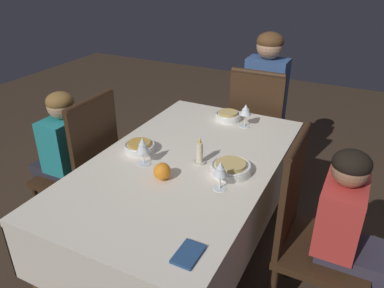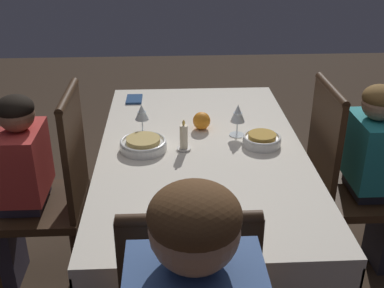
% 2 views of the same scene
% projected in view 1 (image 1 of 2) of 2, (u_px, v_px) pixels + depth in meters
% --- Properties ---
extents(ground_plane, '(8.00, 8.00, 0.00)m').
position_uv_depth(ground_plane, '(186.00, 261.00, 2.32)').
color(ground_plane, '#3D2D21').
extents(dining_table, '(1.57, 0.92, 0.72)m').
position_uv_depth(dining_table, '(185.00, 175.00, 2.03)').
color(dining_table, silver).
rests_on(dining_table, ground_plane).
extents(chair_east, '(0.43, 0.42, 0.99)m').
position_uv_depth(chair_east, '(258.00, 126.00, 2.85)').
color(chair_east, '#382314').
rests_on(chair_east, ground_plane).
extents(chair_south, '(0.42, 0.43, 0.99)m').
position_uv_depth(chair_south, '(310.00, 230.00, 1.79)').
color(chair_south, '#382314').
rests_on(chair_south, ground_plane).
extents(chair_north, '(0.42, 0.43, 0.99)m').
position_uv_depth(chair_north, '(84.00, 166.00, 2.32)').
color(chair_north, '#382314').
rests_on(chair_north, ground_plane).
extents(person_adult_denim, '(0.34, 0.30, 1.21)m').
position_uv_depth(person_adult_denim, '(266.00, 100.00, 2.90)').
color(person_adult_denim, '#4C4233').
rests_on(person_adult_denim, ground_plane).
extents(person_child_red, '(0.30, 0.33, 0.98)m').
position_uv_depth(person_child_red, '(350.00, 239.00, 1.71)').
color(person_child_red, '#383342').
rests_on(person_child_red, ground_plane).
extents(person_child_teal, '(0.30, 0.33, 0.99)m').
position_uv_depth(person_child_teal, '(62.00, 157.00, 2.39)').
color(person_child_teal, '#282833').
rests_on(person_child_teal, ground_plane).
extents(bowl_east, '(0.17, 0.17, 0.06)m').
position_uv_depth(bowl_east, '(228.00, 116.00, 2.46)').
color(bowl_east, white).
rests_on(bowl_east, dining_table).
extents(wine_glass_east, '(0.07, 0.07, 0.15)m').
position_uv_depth(wine_glass_east, '(246.00, 110.00, 2.33)').
color(wine_glass_east, white).
rests_on(wine_glass_east, dining_table).
extents(bowl_south, '(0.21, 0.21, 0.06)m').
position_uv_depth(bowl_south, '(231.00, 168.00, 1.87)').
color(bowl_south, white).
rests_on(bowl_south, dining_table).
extents(wine_glass_south, '(0.07, 0.07, 0.15)m').
position_uv_depth(wine_glass_south, '(220.00, 170.00, 1.70)').
color(wine_glass_south, white).
rests_on(wine_glass_south, dining_table).
extents(bowl_north, '(0.17, 0.17, 0.06)m').
position_uv_depth(bowl_north, '(140.00, 147.00, 2.07)').
color(bowl_north, white).
rests_on(bowl_north, dining_table).
extents(wine_glass_north, '(0.07, 0.07, 0.16)m').
position_uv_depth(wine_glass_north, '(143.00, 146.00, 1.91)').
color(wine_glass_north, white).
rests_on(wine_glass_north, dining_table).
extents(candle_centerpiece, '(0.06, 0.06, 0.14)m').
position_uv_depth(candle_centerpiece, '(200.00, 154.00, 1.94)').
color(candle_centerpiece, beige).
rests_on(candle_centerpiece, dining_table).
extents(orange_fruit, '(0.09, 0.09, 0.09)m').
position_uv_depth(orange_fruit, '(162.00, 171.00, 1.81)').
color(orange_fruit, orange).
rests_on(orange_fruit, dining_table).
extents(napkin_red_folded, '(0.13, 0.09, 0.01)m').
position_uv_depth(napkin_red_folded, '(188.00, 254.00, 1.37)').
color(napkin_red_folded, navy).
rests_on(napkin_red_folded, dining_table).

